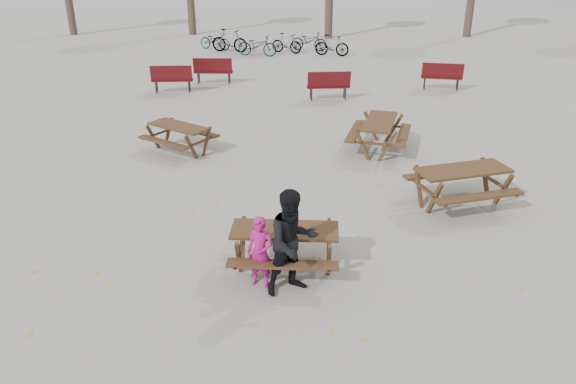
# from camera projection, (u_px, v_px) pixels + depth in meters

# --- Properties ---
(ground) EXTENTS (80.00, 80.00, 0.00)m
(ground) POSITION_uv_depth(u_px,v_px,m) (285.00, 268.00, 9.70)
(ground) COLOR gray
(ground) RESTS_ON ground
(main_picnic_table) EXTENTS (1.80, 1.45, 0.78)m
(main_picnic_table) POSITION_uv_depth(u_px,v_px,m) (285.00, 239.00, 9.46)
(main_picnic_table) COLOR #372314
(main_picnic_table) RESTS_ON ground
(food_tray) EXTENTS (0.18, 0.11, 0.03)m
(food_tray) POSITION_uv_depth(u_px,v_px,m) (289.00, 231.00, 9.28)
(food_tray) COLOR white
(food_tray) RESTS_ON main_picnic_table
(bread_roll) EXTENTS (0.14, 0.06, 0.05)m
(bread_roll) POSITION_uv_depth(u_px,v_px,m) (289.00, 229.00, 9.26)
(bread_roll) COLOR tan
(bread_roll) RESTS_ON food_tray
(soda_bottle) EXTENTS (0.07, 0.07, 0.17)m
(soda_bottle) POSITION_uv_depth(u_px,v_px,m) (291.00, 229.00, 9.22)
(soda_bottle) COLOR silver
(soda_bottle) RESTS_ON main_picnic_table
(child) EXTENTS (0.50, 0.38, 1.22)m
(child) POSITION_uv_depth(u_px,v_px,m) (260.00, 252.00, 9.01)
(child) COLOR #B91775
(child) RESTS_ON ground
(adult) EXTENTS (1.07, 1.00, 1.77)m
(adult) POSITION_uv_depth(u_px,v_px,m) (293.00, 242.00, 8.75)
(adult) COLOR black
(adult) RESTS_ON ground
(picnic_table_east) EXTENTS (2.36, 2.13, 0.84)m
(picnic_table_east) POSITION_uv_depth(u_px,v_px,m) (461.00, 187.00, 11.83)
(picnic_table_east) COLOR #372314
(picnic_table_east) RESTS_ON ground
(picnic_table_north) EXTENTS (2.16, 2.05, 0.73)m
(picnic_table_north) POSITION_uv_depth(u_px,v_px,m) (180.00, 139.00, 14.86)
(picnic_table_north) COLOR #372314
(picnic_table_north) RESTS_ON ground
(picnic_table_far) EXTENTS (1.92, 2.21, 0.82)m
(picnic_table_far) POSITION_uv_depth(u_px,v_px,m) (379.00, 135.00, 14.95)
(picnic_table_far) COLOR #372314
(picnic_table_far) RESTS_ON ground
(park_bench_row) EXTENTS (11.56, 2.74, 1.03)m
(park_bench_row) POSITION_uv_depth(u_px,v_px,m) (288.00, 77.00, 20.74)
(park_bench_row) COLOR #5C1216
(park_bench_row) RESTS_ON ground
(bicycle_row) EXTENTS (7.71, 2.70, 1.12)m
(bicycle_row) POSITION_uv_depth(u_px,v_px,m) (268.00, 43.00, 27.72)
(bicycle_row) COLOR black
(bicycle_row) RESTS_ON ground
(fallen_leaves) EXTENTS (11.00, 11.00, 0.01)m
(fallen_leaves) POSITION_uv_depth(u_px,v_px,m) (315.00, 206.00, 11.95)
(fallen_leaves) COLOR gold
(fallen_leaves) RESTS_ON ground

